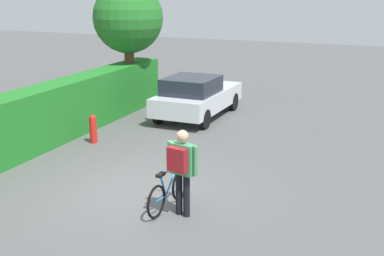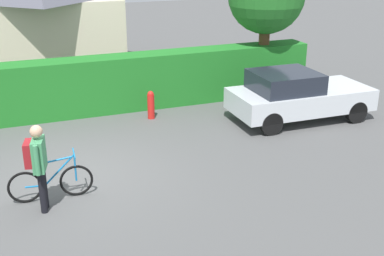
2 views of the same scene
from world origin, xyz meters
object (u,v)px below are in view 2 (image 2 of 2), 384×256
(parked_car_near, at_px, (297,95))
(person_rider, at_px, (38,160))
(fire_hydrant, at_px, (151,105))
(bicycle, at_px, (51,182))

(parked_car_near, bearing_deg, person_rider, -160.05)
(person_rider, xyz_separation_m, fire_hydrant, (3.39, 4.17, -0.63))
(bicycle, xyz_separation_m, person_rider, (-0.21, -0.38, 0.67))
(parked_car_near, height_order, bicycle, parked_car_near)
(bicycle, height_order, fire_hydrant, bicycle)
(person_rider, relative_size, fire_hydrant, 2.10)
(person_rider, bearing_deg, bicycle, 60.47)
(fire_hydrant, bearing_deg, bicycle, -129.91)
(parked_car_near, bearing_deg, fire_hydrant, 157.21)
(person_rider, bearing_deg, fire_hydrant, 50.91)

